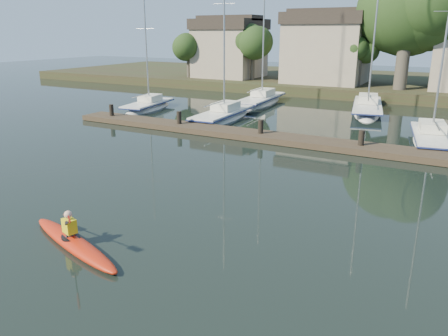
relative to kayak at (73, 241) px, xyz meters
The scene contains 9 objects.
ground 2.75m from the kayak, 33.91° to the left, with size 160.00×160.00×0.00m, color black.
kayak is the anchor object (origin of this frame).
dock 15.69m from the kayak, 81.67° to the left, with size 34.00×2.00×1.80m.
sailboat_0 24.87m from the kayak, 123.07° to the left, with size 3.09×7.42×11.42m.
sailboat_1 20.75m from the kayak, 106.24° to the left, with size 2.55×8.72×14.11m.
sailboat_3 21.32m from the kayak, 66.47° to the left, with size 3.37×8.18×12.82m.
sailboat_5 28.78m from the kayak, 102.77° to the left, with size 2.77×9.57×15.65m.
sailboat_6 28.78m from the kayak, 84.08° to the left, with size 4.28×10.96×17.06m.
shore 42.11m from the kayak, 84.69° to the left, with size 90.00×25.25×12.75m.
Camera 1 is at (7.62, -9.87, 6.32)m, focal length 35.00 mm.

